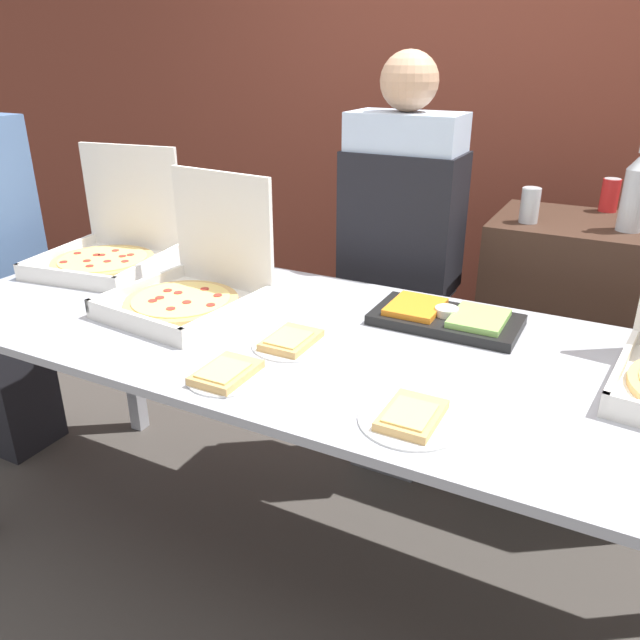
{
  "coord_description": "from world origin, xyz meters",
  "views": [
    {
      "loc": [
        0.75,
        -1.44,
        1.66
      ],
      "look_at": [
        0.0,
        0.0,
        0.96
      ],
      "focal_mm": 35.0,
      "sensor_mm": 36.0,
      "label": 1
    }
  ],
  "objects_px": {
    "paper_plate_front_left": "(291,341)",
    "soda_can_silver": "(530,205)",
    "soda_can_colored": "(610,195)",
    "pizza_box_near_left": "(192,284)",
    "pizza_box_far_left": "(111,245)",
    "paper_plate_front_center": "(226,374)",
    "paper_plate_front_right": "(412,417)",
    "person_server_vest": "(400,258)",
    "soda_bottle": "(636,192)",
    "veggie_tray": "(446,318)"
  },
  "relations": [
    {
      "from": "soda_can_silver",
      "to": "person_server_vest",
      "type": "distance_m",
      "value": 0.5
    },
    {
      "from": "veggie_tray",
      "to": "soda_bottle",
      "type": "xyz_separation_m",
      "value": [
        0.43,
        0.63,
        0.3
      ]
    },
    {
      "from": "soda_bottle",
      "to": "paper_plate_front_center",
      "type": "bearing_deg",
      "value": -124.08
    },
    {
      "from": "soda_can_colored",
      "to": "pizza_box_near_left",
      "type": "bearing_deg",
      "value": -134.47
    },
    {
      "from": "pizza_box_near_left",
      "to": "paper_plate_front_left",
      "type": "relative_size",
      "value": 2.08
    },
    {
      "from": "paper_plate_front_right",
      "to": "soda_can_colored",
      "type": "relative_size",
      "value": 1.92
    },
    {
      "from": "paper_plate_front_right",
      "to": "person_server_vest",
      "type": "bearing_deg",
      "value": 112.12
    },
    {
      "from": "soda_can_colored",
      "to": "person_server_vest",
      "type": "relative_size",
      "value": 0.07
    },
    {
      "from": "pizza_box_far_left",
      "to": "paper_plate_front_center",
      "type": "bearing_deg",
      "value": -38.71
    },
    {
      "from": "soda_can_silver",
      "to": "person_server_vest",
      "type": "bearing_deg",
      "value": -164.86
    },
    {
      "from": "paper_plate_front_right",
      "to": "soda_bottle",
      "type": "xyz_separation_m",
      "value": [
        0.34,
        1.18,
        0.31
      ]
    },
    {
      "from": "paper_plate_front_left",
      "to": "soda_can_silver",
      "type": "bearing_deg",
      "value": 64.35
    },
    {
      "from": "veggie_tray",
      "to": "soda_can_colored",
      "type": "xyz_separation_m",
      "value": [
        0.34,
        0.9,
        0.23
      ]
    },
    {
      "from": "soda_can_colored",
      "to": "person_server_vest",
      "type": "distance_m",
      "value": 0.82
    },
    {
      "from": "soda_bottle",
      "to": "soda_can_colored",
      "type": "relative_size",
      "value": 2.46
    },
    {
      "from": "person_server_vest",
      "to": "paper_plate_front_right",
      "type": "bearing_deg",
      "value": 112.12
    },
    {
      "from": "paper_plate_front_right",
      "to": "paper_plate_front_left",
      "type": "height_order",
      "value": "same"
    },
    {
      "from": "soda_bottle",
      "to": "pizza_box_far_left",
      "type": "bearing_deg",
      "value": -158.89
    },
    {
      "from": "pizza_box_near_left",
      "to": "soda_bottle",
      "type": "distance_m",
      "value": 1.49
    },
    {
      "from": "pizza_box_near_left",
      "to": "veggie_tray",
      "type": "bearing_deg",
      "value": 22.42
    },
    {
      "from": "person_server_vest",
      "to": "soda_can_silver",
      "type": "bearing_deg",
      "value": -164.86
    },
    {
      "from": "pizza_box_near_left",
      "to": "person_server_vest",
      "type": "height_order",
      "value": "person_server_vest"
    },
    {
      "from": "pizza_box_near_left",
      "to": "soda_can_colored",
      "type": "xyz_separation_m",
      "value": [
        1.11,
        1.13,
        0.18
      ]
    },
    {
      "from": "paper_plate_front_left",
      "to": "person_server_vest",
      "type": "xyz_separation_m",
      "value": [
        0.01,
        0.81,
        0.02
      ]
    },
    {
      "from": "paper_plate_front_right",
      "to": "soda_can_silver",
      "type": "xyz_separation_m",
      "value": [
        0.02,
        1.14,
        0.24
      ]
    },
    {
      "from": "pizza_box_far_left",
      "to": "soda_can_colored",
      "type": "relative_size",
      "value": 4.01
    },
    {
      "from": "paper_plate_front_right",
      "to": "soda_can_silver",
      "type": "distance_m",
      "value": 1.16
    },
    {
      "from": "pizza_box_near_left",
      "to": "person_server_vest",
      "type": "bearing_deg",
      "value": 63.67
    },
    {
      "from": "pizza_box_far_left",
      "to": "person_server_vest",
      "type": "xyz_separation_m",
      "value": [
        0.97,
        0.51,
        -0.05
      ]
    },
    {
      "from": "veggie_tray",
      "to": "person_server_vest",
      "type": "distance_m",
      "value": 0.57
    },
    {
      "from": "paper_plate_front_right",
      "to": "soda_bottle",
      "type": "distance_m",
      "value": 1.27
    },
    {
      "from": "pizza_box_far_left",
      "to": "paper_plate_front_center",
      "type": "relative_size",
      "value": 2.47
    },
    {
      "from": "soda_can_silver",
      "to": "soda_can_colored",
      "type": "height_order",
      "value": "same"
    },
    {
      "from": "paper_plate_front_left",
      "to": "soda_can_colored",
      "type": "relative_size",
      "value": 1.78
    },
    {
      "from": "paper_plate_front_left",
      "to": "soda_bottle",
      "type": "xyz_separation_m",
      "value": [
        0.77,
        0.97,
        0.31
      ]
    },
    {
      "from": "paper_plate_front_left",
      "to": "person_server_vest",
      "type": "height_order",
      "value": "person_server_vest"
    },
    {
      "from": "soda_bottle",
      "to": "soda_can_colored",
      "type": "distance_m",
      "value": 0.29
    },
    {
      "from": "pizza_box_far_left",
      "to": "veggie_tray",
      "type": "bearing_deg",
      "value": -6.38
    },
    {
      "from": "paper_plate_front_right",
      "to": "person_server_vest",
      "type": "distance_m",
      "value": 1.1
    },
    {
      "from": "soda_can_colored",
      "to": "person_server_vest",
      "type": "bearing_deg",
      "value": -147.36
    },
    {
      "from": "pizza_box_far_left",
      "to": "paper_plate_front_center",
      "type": "xyz_separation_m",
      "value": [
        0.91,
        -0.54,
        -0.06
      ]
    },
    {
      "from": "veggie_tray",
      "to": "person_server_vest",
      "type": "height_order",
      "value": "person_server_vest"
    },
    {
      "from": "soda_can_colored",
      "to": "pizza_box_far_left",
      "type": "bearing_deg",
      "value": -150.36
    },
    {
      "from": "paper_plate_front_center",
      "to": "soda_bottle",
      "type": "distance_m",
      "value": 1.49
    },
    {
      "from": "paper_plate_front_center",
      "to": "paper_plate_front_left",
      "type": "distance_m",
      "value": 0.24
    },
    {
      "from": "paper_plate_front_center",
      "to": "paper_plate_front_left",
      "type": "relative_size",
      "value": 0.91
    },
    {
      "from": "paper_plate_front_center",
      "to": "soda_bottle",
      "type": "relative_size",
      "value": 0.66
    },
    {
      "from": "pizza_box_far_left",
      "to": "soda_can_colored",
      "type": "height_order",
      "value": "pizza_box_far_left"
    },
    {
      "from": "veggie_tray",
      "to": "person_server_vest",
      "type": "xyz_separation_m",
      "value": [
        -0.32,
        0.47,
        0.01
      ]
    },
    {
      "from": "pizza_box_near_left",
      "to": "paper_plate_front_center",
      "type": "bearing_deg",
      "value": -37.16
    }
  ]
}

